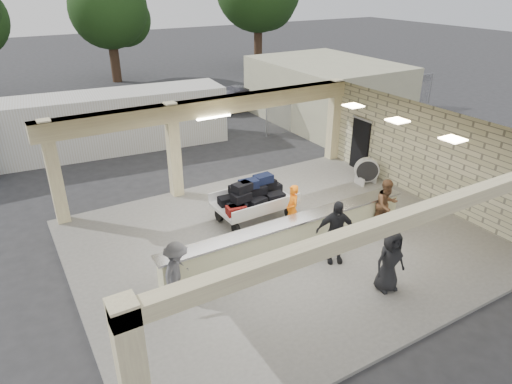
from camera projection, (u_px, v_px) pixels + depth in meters
ground at (281, 244)px, 13.99m from camera, size 120.00×120.00×0.00m
pavilion at (276, 195)px, 14.02m from camera, size 12.01×10.00×3.55m
baggage_counter at (291, 235)px, 13.34m from camera, size 8.20×0.58×0.98m
luggage_cart at (253, 197)px, 14.81m from camera, size 2.61×1.67×1.49m
drum_fan at (367, 170)px, 17.58m from camera, size 0.94×0.78×1.03m
baggage_handler at (292, 210)px, 14.09m from camera, size 0.48×0.66×1.62m
passenger_a at (386, 205)px, 14.29m from camera, size 0.85×0.43×1.70m
passenger_b at (336, 232)px, 12.61m from camera, size 1.17×0.87×1.89m
passenger_c at (177, 272)px, 11.11m from camera, size 1.04×1.00×1.65m
passenger_d at (390, 261)px, 11.50m from camera, size 0.87×0.44×1.70m
car_white_a at (278, 95)px, 28.48m from camera, size 4.51×2.22×1.28m
car_white_b at (300, 88)px, 29.51m from camera, size 5.38×3.17×1.60m
car_dark at (245, 98)px, 27.66m from camera, size 4.11×1.45×1.37m
container_white at (93, 124)px, 20.77m from camera, size 12.37×3.59×2.64m
fence at (357, 101)px, 25.55m from camera, size 12.06×0.06×2.03m
tree_mid at (112, 12)px, 33.24m from camera, size 6.00×5.60×8.00m
adjacent_building at (326, 91)px, 25.41m from camera, size 6.00×8.00×3.20m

